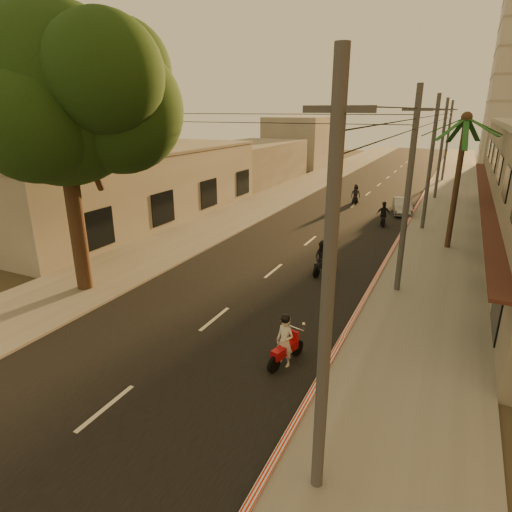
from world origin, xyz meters
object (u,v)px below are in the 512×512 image
Objects in this scene: scooter_far_a at (356,195)px; parked_car at (402,206)px; scooter_mid_a at (322,259)px; palm_tree at (466,126)px; broadleaf_tree at (69,97)px; scooter_mid_b at (383,215)px; scooter_red at (285,343)px.

parked_car is at bearing -42.78° from scooter_far_a.
scooter_mid_a is at bearing -97.00° from scooter_far_a.
parked_car is at bearing 93.27° from scooter_mid_a.
palm_tree is 11.29m from parked_car.
palm_tree is 11.20m from scooter_mid_a.
broadleaf_tree is 21.83m from scooter_mid_b.
palm_tree is 17.53m from scooter_red.
scooter_red is at bearing -105.08° from palm_tree.
scooter_red is (-4.25, -15.78, -6.33)m from palm_tree.
scooter_red reaches higher than scooter_mid_b.
broadleaf_tree is 1.48× the size of palm_tree.
broadleaf_tree reaches higher than scooter_far_a.
palm_tree is 8.71m from scooter_mid_b.
broadleaf_tree is 25.98m from parked_car.
scooter_red is 1.03× the size of scooter_mid_b.
scooter_mid_b is at bearing 94.39° from scooter_mid_a.
palm_tree is 4.68× the size of scooter_far_a.
broadleaf_tree is at bearing -127.41° from parked_car.
palm_tree is 2.03× the size of parked_car.
broadleaf_tree is at bearing -134.18° from scooter_mid_a.
palm_tree is at bearing -67.76° from scooter_far_a.
scooter_mid_b is 4.56m from parked_car.
scooter_mid_b is at bearing -110.90° from parked_car.
palm_tree is 4.43× the size of scooter_mid_a.
scooter_mid_b reaches higher than parked_car.
scooter_mid_a is at bearing 35.87° from broadleaf_tree.
broadleaf_tree reaches higher than scooter_red.
scooter_red is at bearing -10.53° from broadleaf_tree.
scooter_mid_a reaches higher than scooter_mid_b.
scooter_far_a is (-3.83, 26.49, -0.03)m from scooter_red.
broadleaf_tree is 13.03m from scooter_red.
palm_tree is at bearing 62.59° from scooter_mid_a.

